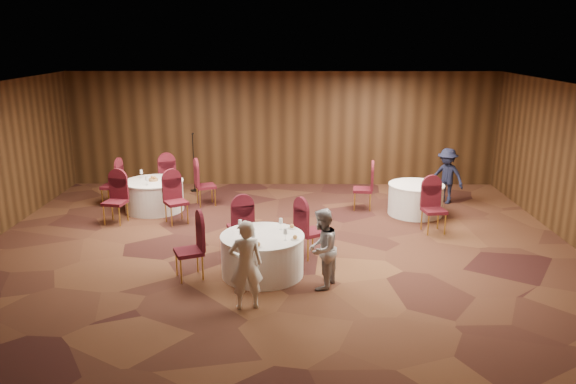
{
  "coord_description": "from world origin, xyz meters",
  "views": [
    {
      "loc": [
        0.3,
        -10.68,
        4.14
      ],
      "look_at": [
        0.2,
        0.2,
        1.1
      ],
      "focal_mm": 35.0,
      "sensor_mm": 36.0,
      "label": 1
    }
  ],
  "objects_px": {
    "table_main": "(262,255)",
    "woman_a": "(246,265)",
    "table_left": "(154,195)",
    "mic_stand": "(194,174)",
    "table_right": "(416,199)",
    "woman_b": "(322,249)",
    "man_c": "(447,176)"
  },
  "relations": [
    {
      "from": "table_left",
      "to": "man_c",
      "type": "xyz_separation_m",
      "value": [
        7.29,
        0.68,
        0.33
      ]
    },
    {
      "from": "table_left",
      "to": "woman_a",
      "type": "bearing_deg",
      "value": -62.43
    },
    {
      "from": "man_c",
      "to": "woman_a",
      "type": "bearing_deg",
      "value": -87.49
    },
    {
      "from": "table_right",
      "to": "woman_b",
      "type": "bearing_deg",
      "value": -120.88
    },
    {
      "from": "table_left",
      "to": "table_main",
      "type": "bearing_deg",
      "value": -53.28
    },
    {
      "from": "table_left",
      "to": "table_right",
      "type": "height_order",
      "value": "same"
    },
    {
      "from": "table_main",
      "to": "table_left",
      "type": "bearing_deg",
      "value": 126.72
    },
    {
      "from": "table_main",
      "to": "woman_a",
      "type": "distance_m",
      "value": 1.35
    },
    {
      "from": "woman_a",
      "to": "man_c",
      "type": "distance_m",
      "value": 7.41
    },
    {
      "from": "table_main",
      "to": "mic_stand",
      "type": "relative_size",
      "value": 0.93
    },
    {
      "from": "table_right",
      "to": "woman_b",
      "type": "height_order",
      "value": "woman_b"
    },
    {
      "from": "table_left",
      "to": "woman_a",
      "type": "xyz_separation_m",
      "value": [
        2.67,
        -5.11,
        0.35
      ]
    },
    {
      "from": "table_left",
      "to": "mic_stand",
      "type": "distance_m",
      "value": 1.91
    },
    {
      "from": "woman_b",
      "to": "table_right",
      "type": "bearing_deg",
      "value": 172.1
    },
    {
      "from": "mic_stand",
      "to": "man_c",
      "type": "relative_size",
      "value": 1.14
    },
    {
      "from": "table_right",
      "to": "mic_stand",
      "type": "distance_m",
      "value": 6.01
    },
    {
      "from": "woman_a",
      "to": "woman_b",
      "type": "distance_m",
      "value": 1.43
    },
    {
      "from": "table_main",
      "to": "table_left",
      "type": "distance_m",
      "value": 4.77
    },
    {
      "from": "mic_stand",
      "to": "man_c",
      "type": "distance_m",
      "value": 6.71
    },
    {
      "from": "mic_stand",
      "to": "woman_b",
      "type": "xyz_separation_m",
      "value": [
        3.2,
        -6.13,
        0.22
      ]
    },
    {
      "from": "table_right",
      "to": "mic_stand",
      "type": "bearing_deg",
      "value": 160.1
    },
    {
      "from": "table_main",
      "to": "woman_a",
      "type": "xyz_separation_m",
      "value": [
        -0.18,
        -1.29,
        0.35
      ]
    },
    {
      "from": "table_right",
      "to": "woman_a",
      "type": "height_order",
      "value": "woman_a"
    },
    {
      "from": "table_left",
      "to": "woman_b",
      "type": "bearing_deg",
      "value": -48.28
    },
    {
      "from": "table_main",
      "to": "man_c",
      "type": "bearing_deg",
      "value": 45.42
    },
    {
      "from": "woman_b",
      "to": "man_c",
      "type": "xyz_separation_m",
      "value": [
        3.41,
        5.03,
        0.02
      ]
    },
    {
      "from": "table_right",
      "to": "woman_b",
      "type": "distance_m",
      "value": 4.78
    },
    {
      "from": "mic_stand",
      "to": "table_main",
      "type": "bearing_deg",
      "value": -68.8
    },
    {
      "from": "table_left",
      "to": "woman_b",
      "type": "height_order",
      "value": "woman_b"
    },
    {
      "from": "table_main",
      "to": "mic_stand",
      "type": "bearing_deg",
      "value": 111.2
    },
    {
      "from": "table_main",
      "to": "mic_stand",
      "type": "distance_m",
      "value": 6.02
    },
    {
      "from": "table_left",
      "to": "man_c",
      "type": "height_order",
      "value": "man_c"
    }
  ]
}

